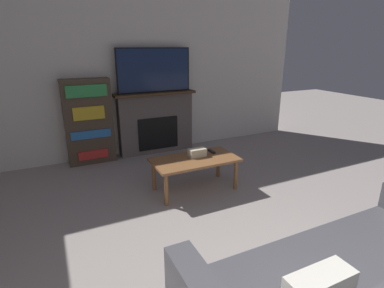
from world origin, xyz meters
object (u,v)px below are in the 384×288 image
Objects in this scene: fireplace at (156,122)px; tv at (154,70)px; coffee_table at (195,163)px; bookshelf at (89,122)px.

fireplace is 1.11× the size of tv.
tv reaches higher than coffee_table.
fireplace is 1.28× the size of coffee_table.
fireplace is 1.61m from coffee_table.
fireplace is at bearing 90.00° from tv.
coffee_table is at bearing -91.62° from fireplace.
bookshelf is at bearing -178.80° from fireplace.
coffee_table is at bearing -56.61° from bookshelf.
bookshelf reaches higher than fireplace.
tv is at bearing -90.00° from fireplace.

